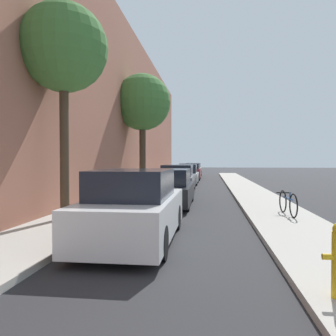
# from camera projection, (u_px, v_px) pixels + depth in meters

# --- Properties ---
(ground_plane) EXTENTS (120.00, 120.00, 0.00)m
(ground_plane) POSITION_uv_depth(u_px,v_px,m) (192.00, 198.00, 15.33)
(ground_plane) COLOR #28282B
(sidewalk_left) EXTENTS (2.00, 52.00, 0.12)m
(sidewalk_left) POSITION_uv_depth(u_px,v_px,m) (130.00, 196.00, 15.68)
(sidewalk_left) COLOR #ADA89E
(sidewalk_left) RESTS_ON ground
(sidewalk_right) EXTENTS (2.00, 52.00, 0.12)m
(sidewalk_right) POSITION_uv_depth(u_px,v_px,m) (257.00, 197.00, 14.97)
(sidewalk_right) COLOR #ADA89E
(sidewalk_right) RESTS_ON ground
(building_facade_left) EXTENTS (0.70, 52.00, 9.67)m
(building_facade_left) POSITION_uv_depth(u_px,v_px,m) (102.00, 94.00, 15.73)
(building_facade_left) COLOR #9E604C
(building_facade_left) RESTS_ON ground
(parked_car_white) EXTENTS (1.70, 4.23, 1.54)m
(parked_car_white) POSITION_uv_depth(u_px,v_px,m) (135.00, 208.00, 7.15)
(parked_car_white) COLOR black
(parked_car_white) RESTS_ON ground
(parked_car_black) EXTENTS (1.90, 4.56, 1.39)m
(parked_car_black) POSITION_uv_depth(u_px,v_px,m) (167.00, 188.00, 12.80)
(parked_car_black) COLOR black
(parked_car_black) RESTS_ON ground
(parked_car_grey) EXTENTS (1.77, 4.56, 1.46)m
(parked_car_grey) POSITION_uv_depth(u_px,v_px,m) (178.00, 179.00, 18.40)
(parked_car_grey) COLOR black
(parked_car_grey) RESTS_ON ground
(parked_car_silver) EXTENTS (1.69, 4.17, 1.40)m
(parked_car_silver) POSITION_uv_depth(u_px,v_px,m) (186.00, 175.00, 23.92)
(parked_car_silver) COLOR black
(parked_car_silver) RESTS_ON ground
(parked_car_maroon) EXTENTS (1.88, 4.63, 1.41)m
(parked_car_maroon) POSITION_uv_depth(u_px,v_px,m) (190.00, 172.00, 29.45)
(parked_car_maroon) COLOR black
(parked_car_maroon) RESTS_ON ground
(parked_car_champagne) EXTENTS (1.69, 4.06, 1.38)m
(parked_car_champagne) POSITION_uv_depth(u_px,v_px,m) (193.00, 170.00, 35.52)
(parked_car_champagne) COLOR black
(parked_car_champagne) RESTS_ON ground
(street_tree_near) EXTENTS (2.41, 2.41, 5.89)m
(street_tree_near) POSITION_uv_depth(u_px,v_px,m) (64.00, 49.00, 9.16)
(street_tree_near) COLOR #423323
(street_tree_near) RESTS_ON sidewalk_left
(street_tree_far) EXTENTS (3.16, 3.16, 6.43)m
(street_tree_far) POSITION_uv_depth(u_px,v_px,m) (142.00, 103.00, 18.84)
(street_tree_far) COLOR #423323
(street_tree_far) RESTS_ON sidewalk_left
(bicycle) EXTENTS (0.44, 1.69, 0.69)m
(bicycle) POSITION_uv_depth(u_px,v_px,m) (288.00, 203.00, 9.85)
(bicycle) COLOR black
(bicycle) RESTS_ON sidewalk_right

